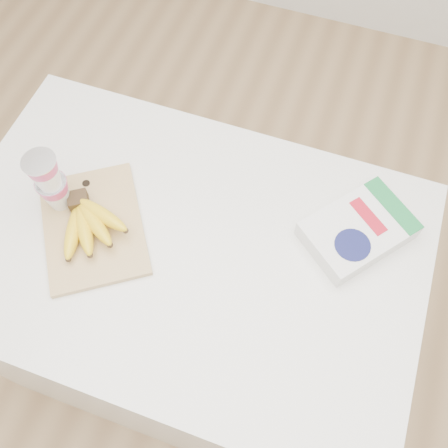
% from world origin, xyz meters
% --- Properties ---
extents(room, '(4.00, 4.00, 4.00)m').
position_xyz_m(room, '(0.00, 0.00, 1.35)').
color(room, tan).
rests_on(room, ground).
extents(table, '(1.17, 0.78, 0.88)m').
position_xyz_m(table, '(0.00, 0.00, 0.44)').
color(table, white).
rests_on(table, ground).
extents(cutting_board, '(0.38, 0.40, 0.02)m').
position_xyz_m(cutting_board, '(-0.23, -0.03, 0.89)').
color(cutting_board, tan).
rests_on(cutting_board, table).
extents(bananas, '(0.19, 0.19, 0.07)m').
position_xyz_m(bananas, '(-0.23, -0.04, 0.92)').
color(bananas, '#382816').
rests_on(bananas, cutting_board).
extents(yogurt_stack, '(0.08, 0.08, 0.18)m').
position_xyz_m(yogurt_stack, '(-0.33, 0.00, 1.00)').
color(yogurt_stack, white).
rests_on(yogurt_stack, cutting_board).
extents(cereal_box, '(0.29, 0.30, 0.06)m').
position_xyz_m(cereal_box, '(0.39, 0.17, 0.91)').
color(cereal_box, white).
rests_on(cereal_box, table).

